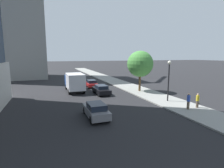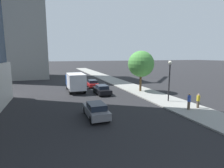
{
  "view_description": "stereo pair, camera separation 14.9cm",
  "coord_description": "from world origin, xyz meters",
  "px_view_note": "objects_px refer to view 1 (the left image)",
  "views": [
    {
      "loc": [
        -5.83,
        -2.76,
        5.81
      ],
      "look_at": [
        -0.49,
        11.73,
        3.34
      ],
      "focal_mm": 28.26,
      "sensor_mm": 36.0,
      "label": 1
    },
    {
      "loc": [
        -5.69,
        -2.81,
        5.81
      ],
      "look_at": [
        -0.49,
        11.73,
        3.34
      ],
      "focal_mm": 28.26,
      "sensor_mm": 36.0,
      "label": 2
    }
  ],
  "objects_px": {
    "construction_building": "(12,4)",
    "pedestrian_yellow_shirt": "(197,100)",
    "street_tree": "(140,64)",
    "car_gray": "(96,110)",
    "car_black": "(101,90)",
    "box_truck": "(75,81)",
    "street_lamp": "(169,74)",
    "pedestrian_blue_shirt": "(188,101)",
    "car_red": "(91,84)"
  },
  "relations": [
    {
      "from": "construction_building",
      "to": "pedestrian_yellow_shirt",
      "type": "relative_size",
      "value": 26.39
    },
    {
      "from": "street_tree",
      "to": "pedestrian_yellow_shirt",
      "type": "bearing_deg",
      "value": -82.72
    },
    {
      "from": "car_gray",
      "to": "car_black",
      "type": "relative_size",
      "value": 0.97
    },
    {
      "from": "construction_building",
      "to": "box_truck",
      "type": "relative_size",
      "value": 6.33
    },
    {
      "from": "street_lamp",
      "to": "box_truck",
      "type": "bearing_deg",
      "value": 133.09
    },
    {
      "from": "street_lamp",
      "to": "pedestrian_blue_shirt",
      "type": "height_order",
      "value": "street_lamp"
    },
    {
      "from": "car_gray",
      "to": "box_truck",
      "type": "height_order",
      "value": "box_truck"
    },
    {
      "from": "car_red",
      "to": "box_truck",
      "type": "bearing_deg",
      "value": -138.24
    },
    {
      "from": "construction_building",
      "to": "car_red",
      "type": "height_order",
      "value": "construction_building"
    },
    {
      "from": "construction_building",
      "to": "car_red",
      "type": "bearing_deg",
      "value": -53.64
    },
    {
      "from": "street_tree",
      "to": "car_gray",
      "type": "relative_size",
      "value": 1.53
    },
    {
      "from": "car_black",
      "to": "car_gray",
      "type": "bearing_deg",
      "value": -109.56
    },
    {
      "from": "construction_building",
      "to": "car_black",
      "type": "bearing_deg",
      "value": -60.93
    },
    {
      "from": "street_tree",
      "to": "car_red",
      "type": "relative_size",
      "value": 1.61
    },
    {
      "from": "car_gray",
      "to": "pedestrian_blue_shirt",
      "type": "bearing_deg",
      "value": -6.84
    },
    {
      "from": "car_black",
      "to": "pedestrian_yellow_shirt",
      "type": "bearing_deg",
      "value": -54.8
    },
    {
      "from": "street_lamp",
      "to": "street_tree",
      "type": "distance_m",
      "value": 7.03
    },
    {
      "from": "street_lamp",
      "to": "pedestrian_yellow_shirt",
      "type": "distance_m",
      "value": 4.58
    },
    {
      "from": "pedestrian_yellow_shirt",
      "to": "car_red",
      "type": "bearing_deg",
      "value": 113.82
    },
    {
      "from": "box_truck",
      "to": "construction_building",
      "type": "bearing_deg",
      "value": 115.96
    },
    {
      "from": "construction_building",
      "to": "box_truck",
      "type": "xyz_separation_m",
      "value": [
        11.38,
        -23.37,
        -16.89
      ]
    },
    {
      "from": "street_lamp",
      "to": "pedestrian_yellow_shirt",
      "type": "xyz_separation_m",
      "value": [
        1.16,
        -3.61,
        -2.58
      ]
    },
    {
      "from": "car_black",
      "to": "street_lamp",
      "type": "bearing_deg",
      "value": -48.23
    },
    {
      "from": "car_red",
      "to": "car_gray",
      "type": "bearing_deg",
      "value": -102.06
    },
    {
      "from": "construction_building",
      "to": "car_black",
      "type": "height_order",
      "value": "construction_building"
    },
    {
      "from": "pedestrian_yellow_shirt",
      "to": "street_lamp",
      "type": "bearing_deg",
      "value": 107.8
    },
    {
      "from": "pedestrian_blue_shirt",
      "to": "street_tree",
      "type": "bearing_deg",
      "value": 89.92
    },
    {
      "from": "street_lamp",
      "to": "street_tree",
      "type": "xyz_separation_m",
      "value": [
        -0.19,
        6.96,
        1.0
      ]
    },
    {
      "from": "street_lamp",
      "to": "car_red",
      "type": "xyz_separation_m",
      "value": [
        -6.59,
        13.94,
        -2.85
      ]
    },
    {
      "from": "street_lamp",
      "to": "car_red",
      "type": "height_order",
      "value": "street_lamp"
    },
    {
      "from": "car_gray",
      "to": "pedestrian_yellow_shirt",
      "type": "distance_m",
      "value": 11.32
    },
    {
      "from": "car_gray",
      "to": "pedestrian_blue_shirt",
      "type": "height_order",
      "value": "pedestrian_blue_shirt"
    },
    {
      "from": "construction_building",
      "to": "box_truck",
      "type": "distance_m",
      "value": 31.0
    },
    {
      "from": "street_lamp",
      "to": "construction_building",
      "type": "bearing_deg",
      "value": 122.16
    },
    {
      "from": "street_tree",
      "to": "pedestrian_yellow_shirt",
      "type": "relative_size",
      "value": 4.09
    },
    {
      "from": "street_tree",
      "to": "car_gray",
      "type": "xyz_separation_m",
      "value": [
        -9.91,
        -9.47,
        -3.77
      ]
    },
    {
      "from": "car_red",
      "to": "pedestrian_blue_shirt",
      "type": "distance_m",
      "value": 18.77
    },
    {
      "from": "car_gray",
      "to": "car_red",
      "type": "bearing_deg",
      "value": 77.94
    },
    {
      "from": "construction_building",
      "to": "street_tree",
      "type": "relative_size",
      "value": 6.46
    },
    {
      "from": "car_red",
      "to": "street_lamp",
      "type": "bearing_deg",
      "value": -64.7
    },
    {
      "from": "box_truck",
      "to": "pedestrian_yellow_shirt",
      "type": "relative_size",
      "value": 4.17
    },
    {
      "from": "construction_building",
      "to": "street_lamp",
      "type": "bearing_deg",
      "value": -57.84
    },
    {
      "from": "construction_building",
      "to": "car_black",
      "type": "distance_m",
      "value": 35.49
    },
    {
      "from": "car_black",
      "to": "pedestrian_blue_shirt",
      "type": "xyz_separation_m",
      "value": [
        6.38,
        -11.08,
        0.34
      ]
    },
    {
      "from": "car_gray",
      "to": "box_truck",
      "type": "distance_m",
      "value": 13.35
    },
    {
      "from": "street_lamp",
      "to": "pedestrian_yellow_shirt",
      "type": "height_order",
      "value": "street_lamp"
    },
    {
      "from": "car_gray",
      "to": "box_truck",
      "type": "bearing_deg",
      "value": 90.0
    },
    {
      "from": "street_tree",
      "to": "street_lamp",
      "type": "bearing_deg",
      "value": -88.43
    },
    {
      "from": "box_truck",
      "to": "pedestrian_blue_shirt",
      "type": "relative_size",
      "value": 3.78
    },
    {
      "from": "car_red",
      "to": "car_gray",
      "type": "xyz_separation_m",
      "value": [
        -3.52,
        -16.46,
        0.07
      ]
    }
  ]
}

